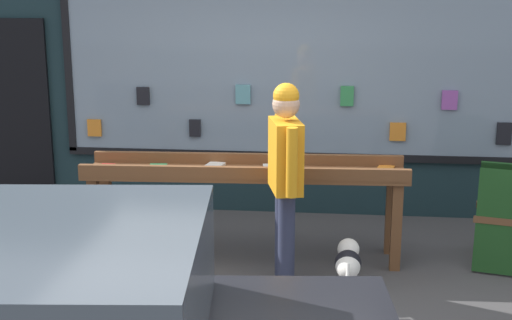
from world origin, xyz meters
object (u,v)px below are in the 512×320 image
Objects in this scene: small_dog at (348,262)px; sandwich_board_sign at (509,215)px; person_browsing at (285,169)px; display_table_main at (245,179)px.

sandwich_board_sign is at bearing -58.15° from small_dog.
small_dog is at bearing -121.23° from person_browsing.
person_browsing is at bearing 73.87° from small_dog.
display_table_main is 4.87× the size of small_dog.
display_table_main is at bearing 22.78° from person_browsing.
display_table_main is at bearing 54.03° from small_dog.
small_dog is at bearing -136.18° from sandwich_board_sign.
small_dog is 1.68m from sandwich_board_sign.
person_browsing is 0.90m from small_dog.
small_dog is (0.52, -0.17, -0.72)m from person_browsing.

